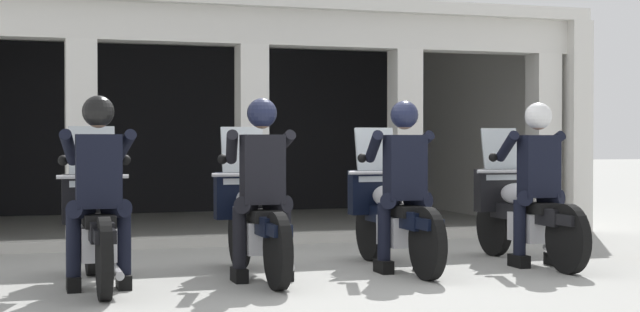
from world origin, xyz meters
name	(u,v)px	position (x,y,z in m)	size (l,w,h in m)	color
ground_plane	(255,242)	(0.00, 3.00, 0.00)	(80.00, 80.00, 0.00)	#999993
station_building	(210,94)	(0.01, 5.84, 1.91)	(9.21, 5.32, 2.98)	black
kerb_strip	(262,239)	(0.01, 2.71, 0.06)	(8.71, 0.24, 0.12)	#B7B5AD
motorcycle_far_left	(96,226)	(-2.08, 0.14, 0.50)	(0.62, 2.04, 1.35)	black
police_officer_far_left	(98,175)	(-2.08, -0.14, 0.94)	(0.63, 0.61, 1.58)	black
motorcycle_center_left	(254,221)	(-0.69, 0.21, 0.50)	(0.62, 2.04, 1.35)	black
police_officer_center_left	(262,173)	(-0.69, -0.07, 0.94)	(0.63, 0.61, 1.58)	black
motorcycle_center_right	(392,216)	(0.69, 0.34, 0.50)	(0.62, 2.04, 1.35)	black
police_officer_center_right	(404,171)	(0.69, 0.06, 0.94)	(0.63, 0.61, 1.58)	black
motorcycle_far_right	(522,213)	(2.08, 0.31, 0.50)	(0.62, 2.04, 1.35)	black
police_officer_far_right	(537,169)	(2.08, 0.03, 0.94)	(0.63, 0.61, 1.58)	black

